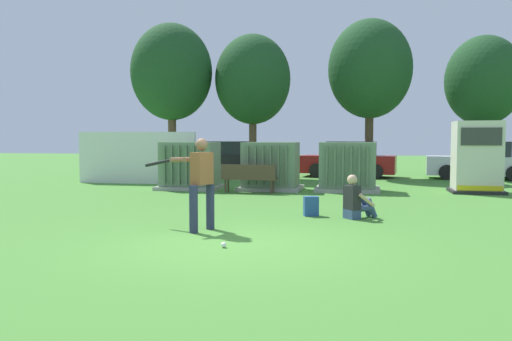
{
  "coord_description": "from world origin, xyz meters",
  "views": [
    {
      "loc": [
        2.08,
        -8.21,
        1.73
      ],
      "look_at": [
        -0.35,
        3.5,
        1.0
      ],
      "focal_mm": 36.38,
      "sensor_mm": 36.0,
      "label": 1
    }
  ],
  "objects_px": {
    "sports_ball": "(224,245)",
    "generator_enclosure": "(477,157)",
    "transformer_mid_east": "(348,167)",
    "seated_spectator": "(356,201)",
    "backpack": "(311,206)",
    "parked_car_left_of_center": "(349,160)",
    "parked_car_right_of_center": "(479,162)",
    "park_bench": "(249,176)",
    "transformer_mid_west": "(271,167)",
    "parked_car_leftmost": "(229,159)",
    "transformer_west": "(190,166)",
    "batter": "(200,179)"
  },
  "relations": [
    {
      "from": "generator_enclosure",
      "to": "park_bench",
      "type": "height_order",
      "value": "generator_enclosure"
    },
    {
      "from": "batter",
      "to": "backpack",
      "type": "relative_size",
      "value": 3.95
    },
    {
      "from": "transformer_mid_east",
      "to": "seated_spectator",
      "type": "bearing_deg",
      "value": -86.62
    },
    {
      "from": "seated_spectator",
      "to": "parked_car_right_of_center",
      "type": "xyz_separation_m",
      "value": [
        5.03,
        12.38,
        0.38
      ]
    },
    {
      "from": "parked_car_right_of_center",
      "to": "backpack",
      "type": "bearing_deg",
      "value": -116.26
    },
    {
      "from": "transformer_west",
      "to": "transformer_mid_east",
      "type": "distance_m",
      "value": 5.37
    },
    {
      "from": "transformer_mid_east",
      "to": "parked_car_leftmost",
      "type": "bearing_deg",
      "value": 131.17
    },
    {
      "from": "parked_car_right_of_center",
      "to": "transformer_mid_west",
      "type": "bearing_deg",
      "value": -140.88
    },
    {
      "from": "transformer_mid_east",
      "to": "parked_car_right_of_center",
      "type": "xyz_separation_m",
      "value": [
        5.38,
        6.35,
        -0.04
      ]
    },
    {
      "from": "backpack",
      "to": "parked_car_right_of_center",
      "type": "xyz_separation_m",
      "value": [
        6.02,
        12.2,
        0.54
      ]
    },
    {
      "from": "transformer_mid_east",
      "to": "generator_enclosure",
      "type": "bearing_deg",
      "value": 3.79
    },
    {
      "from": "sports_ball",
      "to": "park_bench",
      "type": "bearing_deg",
      "value": 99.79
    },
    {
      "from": "transformer_west",
      "to": "parked_car_leftmost",
      "type": "xyz_separation_m",
      "value": [
        -0.48,
        7.06,
        -0.04
      ]
    },
    {
      "from": "sports_ball",
      "to": "parked_car_leftmost",
      "type": "relative_size",
      "value": 0.02
    },
    {
      "from": "parked_car_leftmost",
      "to": "backpack",
      "type": "bearing_deg",
      "value": -67.46
    },
    {
      "from": "generator_enclosure",
      "to": "backpack",
      "type": "distance_m",
      "value": 7.78
    },
    {
      "from": "park_bench",
      "to": "parked_car_right_of_center",
      "type": "height_order",
      "value": "parked_car_right_of_center"
    },
    {
      "from": "parked_car_leftmost",
      "to": "sports_ball",
      "type": "bearing_deg",
      "value": -75.57
    },
    {
      "from": "parked_car_left_of_center",
      "to": "parked_car_right_of_center",
      "type": "height_order",
      "value": "same"
    },
    {
      "from": "transformer_west",
      "to": "parked_car_left_of_center",
      "type": "bearing_deg",
      "value": 52.98
    },
    {
      "from": "generator_enclosure",
      "to": "parked_car_leftmost",
      "type": "relative_size",
      "value": 0.53
    },
    {
      "from": "sports_ball",
      "to": "backpack",
      "type": "relative_size",
      "value": 0.2
    },
    {
      "from": "batter",
      "to": "seated_spectator",
      "type": "bearing_deg",
      "value": 36.83
    },
    {
      "from": "park_bench",
      "to": "seated_spectator",
      "type": "bearing_deg",
      "value": -53.97
    },
    {
      "from": "generator_enclosure",
      "to": "parked_car_right_of_center",
      "type": "height_order",
      "value": "generator_enclosure"
    },
    {
      "from": "parked_car_left_of_center",
      "to": "parked_car_right_of_center",
      "type": "relative_size",
      "value": 1.0
    },
    {
      "from": "generator_enclosure",
      "to": "seated_spectator",
      "type": "xyz_separation_m",
      "value": [
        -3.71,
        -6.3,
        -0.76
      ]
    },
    {
      "from": "sports_ball",
      "to": "parked_car_left_of_center",
      "type": "height_order",
      "value": "parked_car_left_of_center"
    },
    {
      "from": "batter",
      "to": "transformer_mid_west",
      "type": "bearing_deg",
      "value": 90.5
    },
    {
      "from": "parked_car_leftmost",
      "to": "generator_enclosure",
      "type": "bearing_deg",
      "value": -32.88
    },
    {
      "from": "seated_spectator",
      "to": "backpack",
      "type": "bearing_deg",
      "value": 169.86
    },
    {
      "from": "transformer_west",
      "to": "generator_enclosure",
      "type": "xyz_separation_m",
      "value": [
        9.43,
        0.66,
        0.35
      ]
    },
    {
      "from": "transformer_mid_east",
      "to": "park_bench",
      "type": "bearing_deg",
      "value": -157.1
    },
    {
      "from": "generator_enclosure",
      "to": "parked_car_right_of_center",
      "type": "bearing_deg",
      "value": 77.83
    },
    {
      "from": "park_bench",
      "to": "sports_ball",
      "type": "relative_size",
      "value": 20.27
    },
    {
      "from": "transformer_west",
      "to": "seated_spectator",
      "type": "relative_size",
      "value": 2.18
    },
    {
      "from": "generator_enclosure",
      "to": "transformer_mid_east",
      "type": "bearing_deg",
      "value": -176.21
    },
    {
      "from": "generator_enclosure",
      "to": "backpack",
      "type": "relative_size",
      "value": 5.23
    },
    {
      "from": "transformer_mid_west",
      "to": "seated_spectator",
      "type": "bearing_deg",
      "value": -63.65
    },
    {
      "from": "sports_ball",
      "to": "parked_car_right_of_center",
      "type": "xyz_separation_m",
      "value": [
        7.04,
        15.91,
        0.71
      ]
    },
    {
      "from": "seated_spectator",
      "to": "parked_car_left_of_center",
      "type": "height_order",
      "value": "parked_car_left_of_center"
    },
    {
      "from": "transformer_mid_east",
      "to": "seated_spectator",
      "type": "relative_size",
      "value": 2.18
    },
    {
      "from": "transformer_mid_east",
      "to": "generator_enclosure",
      "type": "xyz_separation_m",
      "value": [
        4.07,
        0.27,
        0.35
      ]
    },
    {
      "from": "park_bench",
      "to": "backpack",
      "type": "distance_m",
      "value": 5.17
    },
    {
      "from": "generator_enclosure",
      "to": "parked_car_leftmost",
      "type": "height_order",
      "value": "generator_enclosure"
    },
    {
      "from": "seated_spectator",
      "to": "generator_enclosure",
      "type": "bearing_deg",
      "value": 59.47
    },
    {
      "from": "sports_ball",
      "to": "generator_enclosure",
      "type": "bearing_deg",
      "value": 59.78
    },
    {
      "from": "batter",
      "to": "backpack",
      "type": "bearing_deg",
      "value": 51.19
    },
    {
      "from": "generator_enclosure",
      "to": "parked_car_leftmost",
      "type": "bearing_deg",
      "value": 147.12
    },
    {
      "from": "transformer_mid_west",
      "to": "generator_enclosure",
      "type": "relative_size",
      "value": 0.91
    }
  ]
}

